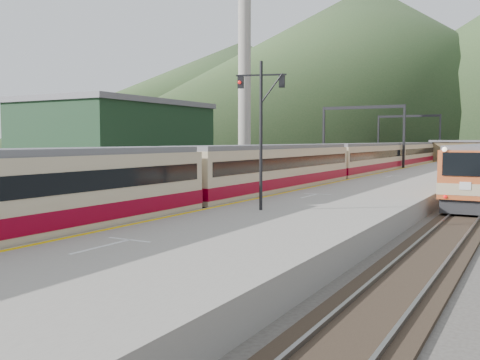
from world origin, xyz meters
The scene contains 15 objects.
track_main centered at (0.00, 40.00, 0.07)m, with size 2.60×200.00×0.23m.
track_far centered at (-5.00, 40.00, 0.07)m, with size 2.60×200.00×0.23m.
platform centered at (5.60, 38.00, 0.50)m, with size 8.00×100.00×1.00m, color gray.
gantry_near centered at (-2.85, 55.00, 5.59)m, with size 9.55×0.25×8.00m.
gantry_far centered at (-2.85, 80.00, 5.59)m, with size 9.55×0.25×8.00m.
warehouse centered at (-28.00, 42.00, 4.32)m, with size 14.50×20.50×8.60m.
smokestack centered at (-22.00, 62.00, 15.00)m, with size 1.80×1.80×30.00m, color #9E998E.
station_shed centered at (5.60, 78.00, 2.57)m, with size 9.40×4.40×3.10m.
hill_a centered at (-40.00, 190.00, 30.00)m, with size 180.00×180.00×60.00m, color #2A4623.
hill_d centered at (-120.00, 240.00, 27.50)m, with size 200.00×200.00×55.00m, color #2A4623.
main_train centered at (0.00, 35.88, 2.08)m, with size 3.03×82.91×3.69m.
signal_mast centered at (4.12, 15.48, 4.95)m, with size 2.12×0.78×6.45m.
short_signal_a centered at (-2.39, 9.26, 1.46)m, with size 0.27×0.23×2.27m.
short_signal_b centered at (-2.61, 25.69, 1.46)m, with size 0.23×0.17×2.27m.
short_signal_c centered at (-7.82, 23.16, 1.46)m, with size 0.25×0.21×2.27m.
Camera 1 is at (14.60, -5.28, 4.04)m, focal length 40.00 mm.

